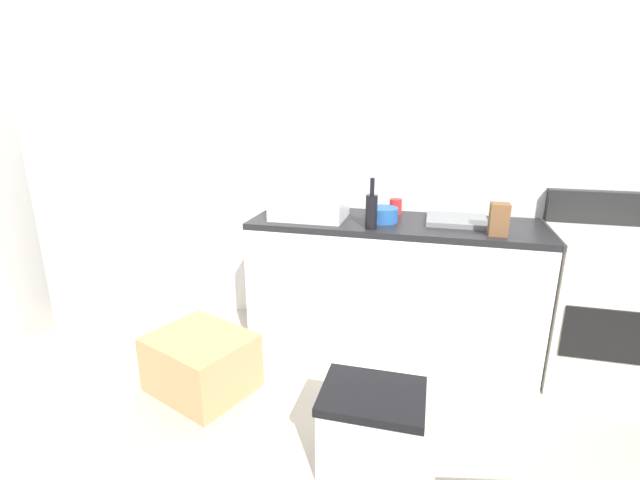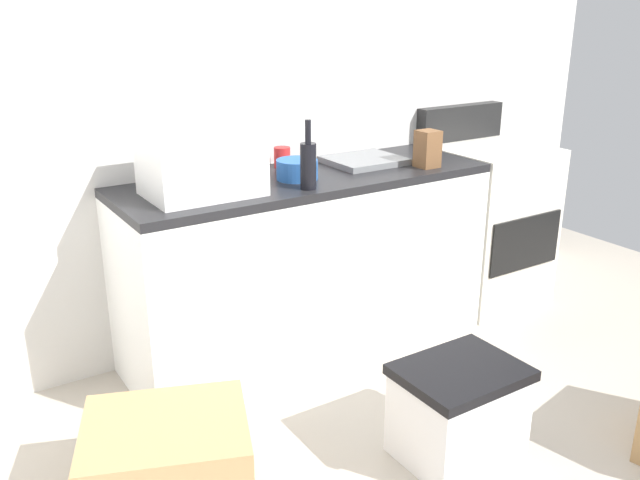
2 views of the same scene
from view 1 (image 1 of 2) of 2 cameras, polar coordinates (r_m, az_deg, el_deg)
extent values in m
plane|color=#B2A899|center=(2.28, -3.45, -27.64)|extent=(6.00, 6.00, 0.00)
cube|color=silver|center=(3.15, 4.93, 11.39)|extent=(5.00, 0.10, 2.60)
cube|color=white|center=(2.99, 9.08, -6.36)|extent=(1.80, 0.60, 0.86)
cube|color=black|center=(2.84, 9.50, 2.02)|extent=(1.80, 0.60, 0.04)
cube|color=white|center=(3.60, -25.22, 3.55)|extent=(0.68, 0.66, 1.74)
cube|color=silver|center=(3.13, 32.08, -7.32)|extent=(0.60, 0.60, 0.90)
cube|color=black|center=(2.88, 33.72, -10.25)|extent=(0.52, 0.02, 0.30)
cube|color=black|center=(3.22, 32.27, 3.57)|extent=(0.60, 0.08, 0.20)
cube|color=white|center=(2.85, -1.35, 5.52)|extent=(0.46, 0.34, 0.27)
cube|color=slate|center=(2.88, 17.10, 2.44)|extent=(0.36, 0.32, 0.03)
cylinder|color=black|center=(2.62, 6.61, 3.61)|extent=(0.07, 0.07, 0.20)
cylinder|color=black|center=(2.59, 6.72, 6.84)|extent=(0.03, 0.03, 0.10)
cylinder|color=red|center=(3.02, 9.68, 4.27)|extent=(0.08, 0.08, 0.10)
cube|color=brown|center=(2.66, 21.97, 2.47)|extent=(0.10, 0.10, 0.18)
cylinder|color=#2659A5|center=(2.80, 8.05, 3.23)|extent=(0.19, 0.19, 0.09)
cube|color=tan|center=(2.76, -14.99, -14.94)|extent=(0.68, 0.63, 0.34)
cube|color=silver|center=(2.22, 6.60, -23.21)|extent=(0.44, 0.34, 0.34)
cube|color=black|center=(2.10, 6.78, -19.24)|extent=(0.46, 0.36, 0.04)
camera|label=2|loc=(1.84, -73.41, 7.34)|focal=37.99mm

